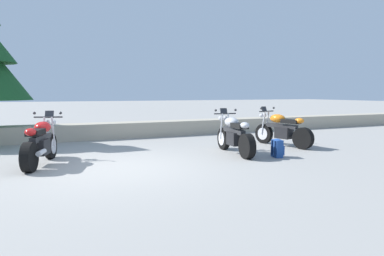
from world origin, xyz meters
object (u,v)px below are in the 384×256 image
rider_backpack (277,148)px  motorcycle_red_near_left (41,143)px  motorcycle_silver_centre (234,135)px  motorcycle_orange_far_right (282,130)px

rider_backpack → motorcycle_red_near_left: bearing=165.7°
motorcycle_silver_centre → rider_backpack: 1.17m
motorcycle_silver_centre → motorcycle_orange_far_right: bearing=15.5°
motorcycle_orange_far_right → rider_backpack: size_ratio=4.33×
motorcycle_red_near_left → rider_backpack: (5.43, -1.39, -0.24)m
motorcycle_silver_centre → rider_backpack: size_ratio=4.40×
motorcycle_red_near_left → motorcycle_orange_far_right: size_ratio=0.99×
motorcycle_silver_centre → rider_backpack: (0.74, -0.88, -0.24)m
motorcycle_orange_far_right → motorcycle_silver_centre: bearing=-164.5°
motorcycle_red_near_left → motorcycle_orange_far_right: bearing=0.4°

